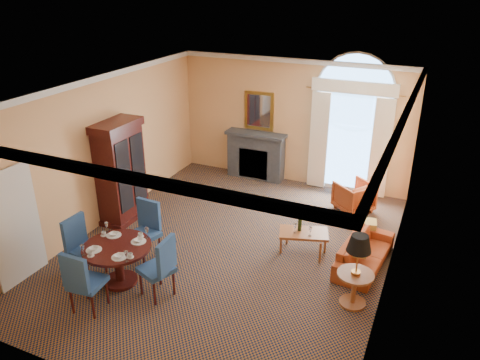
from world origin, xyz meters
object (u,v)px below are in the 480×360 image
at_px(dining_table, 118,255).
at_px(side_table, 357,262).
at_px(sofa, 365,253).
at_px(armoire, 121,173).
at_px(coffee_table, 303,233).
at_px(armchair, 354,196).

height_order(dining_table, side_table, side_table).
bearing_deg(sofa, side_table, -171.02).
bearing_deg(armoire, sofa, 3.30).
relative_size(coffee_table, side_table, 0.82).
relative_size(armoire, armchair, 2.94).
bearing_deg(coffee_table, armchair, 59.01).
xyz_separation_m(sofa, coffee_table, (-1.18, -0.09, 0.19)).
xyz_separation_m(armoire, armchair, (4.62, 2.47, -0.74)).
relative_size(dining_table, coffee_table, 1.14).
bearing_deg(side_table, sofa, 92.30).
bearing_deg(coffee_table, sofa, -13.52).
distance_m(armchair, coffee_table, 2.31).
relative_size(sofa, coffee_table, 1.67).
height_order(armchair, side_table, side_table).
bearing_deg(side_table, armchair, 101.65).
distance_m(armoire, side_table, 5.41).
distance_m(armoire, armchair, 5.29).
distance_m(sofa, coffee_table, 1.20).
bearing_deg(dining_table, side_table, 15.57).
bearing_deg(armoire, side_table, -10.04).
bearing_deg(armchair, dining_table, 2.94).
relative_size(armoire, dining_table, 1.89).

